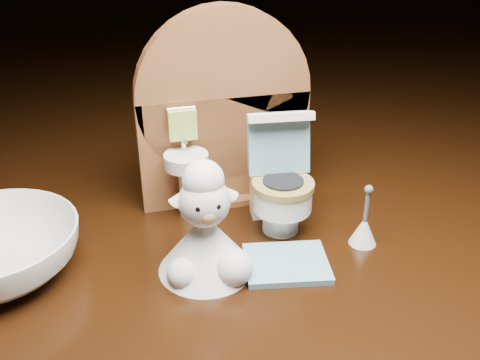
% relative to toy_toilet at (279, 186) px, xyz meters
% --- Properties ---
extents(backdrop_panel, '(0.13, 0.05, 0.15)m').
position_rel_toy_toilet_xyz_m(backdrop_panel, '(-0.03, 0.05, 0.03)').
color(backdrop_panel, brown).
rests_on(backdrop_panel, ground).
extents(toy_toilet, '(0.05, 0.06, 0.09)m').
position_rel_toy_toilet_xyz_m(toy_toilet, '(0.00, 0.00, 0.00)').
color(toy_toilet, white).
rests_on(toy_toilet, ground).
extents(bath_mat, '(0.06, 0.05, 0.00)m').
position_rel_toy_toilet_xyz_m(bath_mat, '(-0.01, -0.05, -0.03)').
color(bath_mat, '#6C9DB0').
rests_on(bath_mat, ground).
extents(toilet_brush, '(0.02, 0.02, 0.05)m').
position_rel_toy_toilet_xyz_m(toilet_brush, '(0.05, -0.04, -0.02)').
color(toilet_brush, white).
rests_on(toilet_brush, ground).
extents(plush_lamb, '(0.06, 0.06, 0.08)m').
position_rel_toy_toilet_xyz_m(plush_lamb, '(-0.06, -0.04, -0.00)').
color(plush_lamb, white).
rests_on(plush_lamb, ground).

